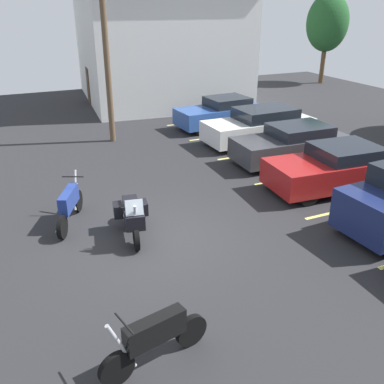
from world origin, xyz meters
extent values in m
cube|color=#262628|center=(0.00, 0.00, -0.05)|extent=(44.00, 44.00, 0.10)
cylinder|color=black|center=(0.29, -0.64, 0.32)|extent=(0.65, 0.23, 0.64)
cylinder|color=black|center=(-1.22, -0.37, 0.32)|extent=(0.65, 0.23, 0.64)
cube|color=black|center=(-0.47, -0.51, 0.72)|extent=(1.20, 0.60, 0.44)
cylinder|color=#B2B2B7|center=(0.17, -0.62, 0.73)|extent=(0.51, 0.16, 1.11)
cylinder|color=black|center=(0.09, -0.61, 1.12)|extent=(0.14, 0.62, 0.04)
cube|color=black|center=(0.19, -0.63, 0.76)|extent=(0.52, 0.55, 0.39)
cube|color=#B2C1CC|center=(0.24, -0.63, 1.16)|extent=(0.24, 0.46, 0.39)
cube|color=black|center=(-0.75, -0.11, 0.62)|extent=(0.48, 0.31, 0.36)
cube|color=black|center=(-0.87, -0.78, 0.62)|extent=(0.48, 0.31, 0.36)
cylinder|color=black|center=(4.23, -2.22, 0.32)|extent=(0.25, 0.64, 0.63)
cylinder|color=black|center=(3.91, -0.73, 0.32)|extent=(0.25, 0.64, 0.63)
cube|color=black|center=(4.07, -1.48, 0.73)|extent=(0.50, 1.17, 0.47)
cylinder|color=#B2B2B7|center=(4.20, -2.10, 0.72)|extent=(0.17, 0.50, 1.10)
cylinder|color=black|center=(4.19, -2.02, 1.15)|extent=(0.61, 0.17, 0.04)
cylinder|color=black|center=(-2.54, -1.58, 0.33)|extent=(0.64, 0.38, 0.65)
cylinder|color=black|center=(-1.07, -2.27, 0.33)|extent=(0.64, 0.38, 0.65)
cube|color=navy|center=(-1.81, -1.92, 0.76)|extent=(1.21, 0.74, 0.50)
cylinder|color=#B2B2B7|center=(-2.43, -1.63, 0.74)|extent=(0.49, 0.28, 1.12)
cylinder|color=black|center=(-2.36, -1.67, 1.19)|extent=(0.29, 0.58, 0.04)
cube|color=#EAE066|center=(-10.44, 6.72, 0.00)|extent=(0.12, 4.77, 0.01)
cube|color=#EAE066|center=(-7.66, 6.72, 0.00)|extent=(0.12, 4.77, 0.01)
cube|color=#EAE066|center=(-4.87, 6.72, 0.00)|extent=(0.12, 4.77, 0.01)
cube|color=#EAE066|center=(-2.08, 6.72, 0.00)|extent=(0.12, 4.77, 0.01)
cube|color=#EAE066|center=(0.71, 6.72, 0.00)|extent=(0.12, 4.77, 0.01)
cube|color=#2D519E|center=(-9.08, 6.60, 0.62)|extent=(2.05, 4.42, 0.79)
cube|color=black|center=(-9.10, 7.01, 1.24)|extent=(1.76, 2.05, 0.44)
cylinder|color=black|center=(-8.22, 5.18, 0.35)|extent=(0.26, 0.71, 0.70)
cylinder|color=black|center=(-9.74, 5.08, 0.35)|extent=(0.26, 0.71, 0.70)
cylinder|color=black|center=(-8.41, 8.11, 0.35)|extent=(0.26, 0.71, 0.70)
cylinder|color=black|center=(-9.93, 8.01, 0.35)|extent=(0.26, 0.71, 0.70)
cube|color=white|center=(-6.15, 6.99, 0.62)|extent=(2.00, 4.89, 0.83)
cube|color=black|center=(-6.16, 7.31, 1.28)|extent=(1.80, 2.55, 0.49)
cylinder|color=black|center=(-5.30, 5.35, 0.32)|extent=(0.23, 0.64, 0.64)
cylinder|color=black|center=(-6.95, 5.32, 0.32)|extent=(0.23, 0.64, 0.64)
cylinder|color=black|center=(-5.36, 8.65, 0.32)|extent=(0.23, 0.64, 0.64)
cylinder|color=black|center=(-7.01, 8.63, 0.32)|extent=(0.23, 0.64, 0.64)
cube|color=#38383D|center=(-3.52, 6.78, 0.61)|extent=(1.96, 4.54, 0.81)
cube|color=black|center=(-3.51, 7.16, 1.23)|extent=(1.75, 2.24, 0.43)
cylinder|color=black|center=(-2.78, 5.23, 0.32)|extent=(0.24, 0.65, 0.64)
cylinder|color=black|center=(-4.35, 5.28, 0.32)|extent=(0.24, 0.65, 0.64)
cylinder|color=black|center=(-2.69, 8.28, 0.32)|extent=(0.24, 0.65, 0.64)
cylinder|color=black|center=(-4.26, 8.33, 0.32)|extent=(0.24, 0.65, 0.64)
cube|color=maroon|center=(-0.75, 6.62, 0.64)|extent=(2.24, 4.80, 0.83)
cube|color=black|center=(-0.73, 6.93, 1.27)|extent=(1.90, 2.17, 0.43)
cylinder|color=black|center=(-0.03, 4.98, 0.35)|extent=(0.27, 0.72, 0.70)
cylinder|color=black|center=(-1.68, 5.10, 0.35)|extent=(0.27, 0.72, 0.70)
cylinder|color=black|center=(-1.46, 8.27, 0.35)|extent=(0.27, 0.72, 0.70)
cylinder|color=black|center=(1.65, 5.12, 0.36)|extent=(0.25, 0.72, 0.71)
cube|color=silver|center=(-16.76, 6.28, 3.16)|extent=(10.46, 9.68, 6.33)
cube|color=#473323|center=(-17.16, 1.85, 1.05)|extent=(1.10, 0.16, 2.10)
cylinder|color=brown|center=(-9.04, 1.18, 3.67)|extent=(0.25, 0.25, 7.33)
cylinder|color=#4C3823|center=(-16.99, 19.34, 1.14)|extent=(0.33, 0.33, 2.28)
ellipsoid|color=#1E4C23|center=(-16.99, 19.34, 4.29)|extent=(2.99, 2.99, 4.03)
camera|label=1|loc=(9.59, -3.26, 5.87)|focal=40.61mm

